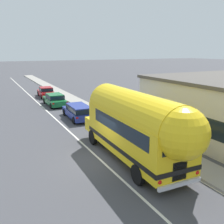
% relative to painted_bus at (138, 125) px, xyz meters
% --- Properties ---
extents(ground_plane, '(300.00, 300.00, 0.00)m').
position_rel_painted_bus_xyz_m(ground_plane, '(-1.71, 1.40, -2.31)').
color(ground_plane, '#424247').
extents(lane_markings, '(3.59, 80.00, 0.01)m').
position_rel_painted_bus_xyz_m(lane_markings, '(-0.11, 13.40, -2.30)').
color(lane_markings, silver).
rests_on(lane_markings, ground).
extents(sidewalk_slab, '(1.99, 90.00, 0.15)m').
position_rel_painted_bus_xyz_m(sidewalk_slab, '(2.75, 11.40, -2.23)').
color(sidewalk_slab, gray).
rests_on(sidewalk_slab, ground).
extents(painted_bus, '(2.77, 10.58, 4.12)m').
position_rel_painted_bus_xyz_m(painted_bus, '(0.00, 0.00, 0.00)').
color(painted_bus, yellow).
rests_on(painted_bus, ground).
extents(car_lead, '(2.03, 4.82, 1.37)m').
position_rel_painted_bus_xyz_m(car_lead, '(0.25, 10.77, -1.52)').
color(car_lead, navy).
rests_on(car_lead, ground).
extents(car_second, '(1.98, 4.79, 1.37)m').
position_rel_painted_bus_xyz_m(car_second, '(-0.17, 17.86, -1.56)').
color(car_second, '#196633').
rests_on(car_second, ground).
extents(car_third, '(2.02, 4.37, 1.37)m').
position_rel_painted_bus_xyz_m(car_third, '(0.18, 24.06, -1.58)').
color(car_third, '#A5191E').
rests_on(car_third, ground).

